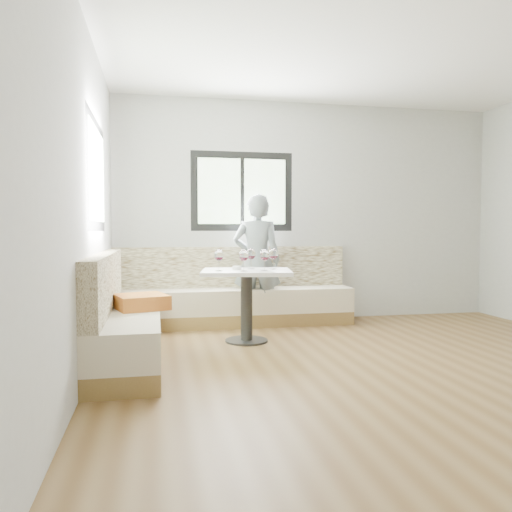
% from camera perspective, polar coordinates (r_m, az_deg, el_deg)
% --- Properties ---
extents(room, '(5.01, 5.01, 2.81)m').
position_cam_1_polar(room, '(4.29, 15.02, 6.25)').
color(room, brown).
rests_on(room, ground).
extents(banquette, '(2.90, 2.80, 0.95)m').
position_cam_1_polar(banquette, '(5.46, -7.21, -5.77)').
color(banquette, olive).
rests_on(banquette, ground).
extents(table, '(1.02, 0.85, 0.75)m').
position_cam_1_polar(table, '(5.18, -1.10, -3.68)').
color(table, black).
rests_on(table, ground).
extents(person, '(0.65, 0.50, 1.59)m').
position_cam_1_polar(person, '(6.04, 0.10, -0.49)').
color(person, slate).
rests_on(person, ground).
extents(olive_ramekin, '(0.09, 0.09, 0.04)m').
position_cam_1_polar(olive_ramekin, '(5.21, -2.19, -1.35)').
color(olive_ramekin, white).
rests_on(olive_ramekin, table).
extents(wine_glass_a, '(0.10, 0.10, 0.22)m').
position_cam_1_polar(wine_glass_a, '(5.02, -4.26, 0.00)').
color(wine_glass_a, white).
rests_on(wine_glass_a, table).
extents(wine_glass_b, '(0.10, 0.10, 0.22)m').
position_cam_1_polar(wine_glass_b, '(4.96, -1.41, -0.02)').
color(wine_glass_b, white).
rests_on(wine_glass_b, table).
extents(wine_glass_c, '(0.10, 0.10, 0.22)m').
position_cam_1_polar(wine_glass_c, '(5.03, 0.97, 0.02)').
color(wine_glass_c, white).
rests_on(wine_glass_c, table).
extents(wine_glass_d, '(0.10, 0.10, 0.22)m').
position_cam_1_polar(wine_glass_d, '(5.26, -0.57, 0.15)').
color(wine_glass_d, white).
rests_on(wine_glass_d, table).
extents(wine_glass_e, '(0.10, 0.10, 0.22)m').
position_cam_1_polar(wine_glass_e, '(5.24, 2.01, 0.14)').
color(wine_glass_e, white).
rests_on(wine_glass_e, table).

